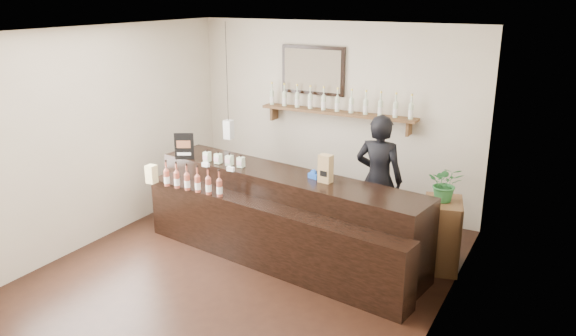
# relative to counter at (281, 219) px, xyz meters

# --- Properties ---
(ground) EXTENTS (5.00, 5.00, 0.00)m
(ground) POSITION_rel_counter_xyz_m (-0.15, -0.56, -0.49)
(ground) COLOR black
(ground) RESTS_ON ground
(room_shell) EXTENTS (5.00, 5.00, 5.00)m
(room_shell) POSITION_rel_counter_xyz_m (-0.15, -0.56, 1.21)
(room_shell) COLOR beige
(room_shell) RESTS_ON ground
(back_wall_decor) EXTENTS (2.66, 0.96, 1.69)m
(back_wall_decor) POSITION_rel_counter_xyz_m (-0.30, 1.81, 1.27)
(back_wall_decor) COLOR brown
(back_wall_decor) RESTS_ON ground
(counter) EXTENTS (3.80, 1.56, 1.22)m
(counter) POSITION_rel_counter_xyz_m (0.00, 0.00, 0.00)
(counter) COLOR black
(counter) RESTS_ON ground
(promo_sign) EXTENTS (0.23, 0.14, 0.36)m
(promo_sign) POSITION_rel_counter_xyz_m (-1.49, 0.04, 0.74)
(promo_sign) COLOR black
(promo_sign) RESTS_ON counter
(paper_bag) EXTENTS (0.17, 0.13, 0.33)m
(paper_bag) POSITION_rel_counter_xyz_m (0.57, 0.07, 0.72)
(paper_bag) COLOR #957147
(paper_bag) RESTS_ON counter
(tape_dispenser) EXTENTS (0.14, 0.08, 0.11)m
(tape_dispenser) POSITION_rel_counter_xyz_m (0.39, 0.12, 0.60)
(tape_dispenser) COLOR #1848AE
(tape_dispenser) RESTS_ON counter
(side_cabinet) EXTENTS (0.55, 0.67, 0.85)m
(side_cabinet) POSITION_rel_counter_xyz_m (1.85, 0.62, -0.06)
(side_cabinet) COLOR brown
(side_cabinet) RESTS_ON ground
(potted_plant) EXTENTS (0.45, 0.41, 0.44)m
(potted_plant) POSITION_rel_counter_xyz_m (1.85, 0.62, 0.58)
(potted_plant) COLOR #2C6E33
(potted_plant) RESTS_ON side_cabinet
(shopkeeper) EXTENTS (0.73, 0.49, 1.95)m
(shopkeeper) POSITION_rel_counter_xyz_m (0.91, 0.99, 0.48)
(shopkeeper) COLOR black
(shopkeeper) RESTS_ON ground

